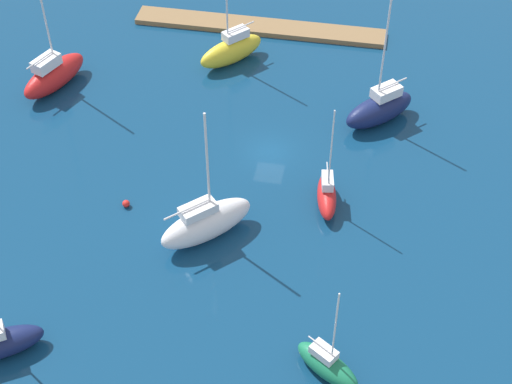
{
  "coord_description": "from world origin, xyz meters",
  "views": [
    {
      "loc": [
        -7.84,
        49.74,
        44.4
      ],
      "look_at": [
        0.0,
        6.63,
        1.5
      ],
      "focal_mm": 54.04,
      "sensor_mm": 36.0,
      "label": 1
    }
  ],
  "objects": [
    {
      "name": "water",
      "position": [
        0.0,
        0.0,
        0.0
      ],
      "size": [
        160.0,
        160.0,
        0.0
      ],
      "primitive_type": "plane",
      "color": "navy",
      "rests_on": "ground"
    },
    {
      "name": "sailboat_red_outer_mooring",
      "position": [
        21.68,
        -5.61,
        1.5
      ],
      "size": [
        5.1,
        7.97,
        14.43
      ],
      "rotation": [
        0.0,
        0.0,
        4.32
      ],
      "color": "red",
      "rests_on": "water"
    },
    {
      "name": "sailboat_red_center_basin",
      "position": [
        -5.57,
        5.52,
        1.08
      ],
      "size": [
        2.29,
        5.22,
        9.9
      ],
      "rotation": [
        0.0,
        0.0,
        1.73
      ],
      "color": "red",
      "rests_on": "water"
    },
    {
      "name": "pier_dock",
      "position": [
        4.33,
        -19.13,
        0.26
      ],
      "size": [
        26.29,
        2.95,
        0.53
      ],
      "primitive_type": "cube",
      "color": "olive",
      "rests_on": "ground"
    },
    {
      "name": "sailboat_yellow_inner_mooring",
      "position": [
        5.97,
        -12.71,
        1.46
      ],
      "size": [
        6.37,
        6.64,
        13.54
      ],
      "rotation": [
        0.0,
        0.0,
        0.82
      ],
      "color": "yellow",
      "rests_on": "water"
    },
    {
      "name": "mooring_buoy_red",
      "position": [
        10.3,
        8.63,
        0.31
      ],
      "size": [
        0.61,
        0.61,
        0.61
      ],
      "primitive_type": "sphere",
      "color": "red",
      "rests_on": "water"
    },
    {
      "name": "sailboat_green_west_end",
      "position": [
        -7.4,
        21.18,
        0.95
      ],
      "size": [
        5.07,
        4.12,
        8.67
      ],
      "rotation": [
        0.0,
        0.0,
        2.57
      ],
      "color": "#19724C",
      "rests_on": "water"
    },
    {
      "name": "sailboat_white_near_pier",
      "position": [
        3.16,
        10.66,
        1.6
      ],
      "size": [
        7.28,
        7.07,
        12.02
      ],
      "rotation": [
        0.0,
        0.0,
        3.9
      ],
      "color": "white",
      "rests_on": "water"
    },
    {
      "name": "sailboat_navy_far_south",
      "position": [
        -9.0,
        -5.97,
        1.47
      ],
      "size": [
        6.99,
        6.73,
        12.75
      ],
      "rotation": [
        0.0,
        0.0,
        0.75
      ],
      "color": "#141E4C",
      "rests_on": "water"
    }
  ]
}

